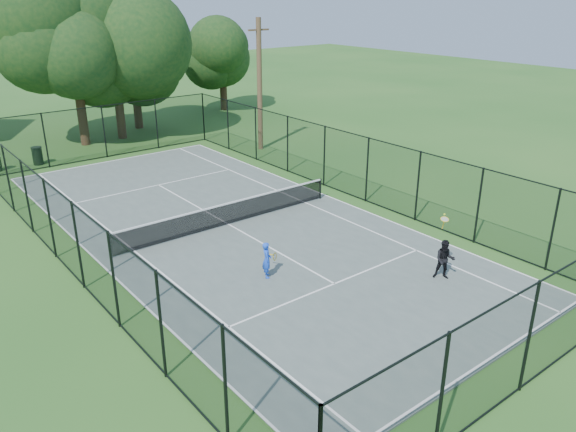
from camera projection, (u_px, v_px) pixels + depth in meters
ground at (229, 226)px, 23.07m from camera, size 120.00×120.00×0.00m
tennis_court at (229, 225)px, 23.06m from camera, size 11.00×24.00×0.06m
tennis_net at (228, 213)px, 22.86m from camera, size 10.08×0.08×0.95m
fence at (227, 191)px, 22.51m from camera, size 13.10×26.10×3.00m
tree_near_left at (72, 43)px, 32.91m from camera, size 7.60×7.60×9.92m
tree_near_mid at (113, 50)px, 34.66m from camera, size 6.89×6.89×9.01m
tree_near_right at (132, 58)px, 37.69m from camera, size 5.43×5.43×7.49m
tree_far_right at (222, 62)px, 44.01m from camera, size 4.60×4.60×6.08m
trash_bin_right at (37, 156)px, 31.01m from camera, size 0.58×0.58×0.99m
utility_pole at (260, 85)px, 32.82m from camera, size 1.40×0.30×7.60m
player_blue at (267, 260)px, 18.63m from camera, size 0.83×0.55×1.25m
player_black at (445, 259)px, 18.51m from camera, size 0.84×0.93×2.08m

